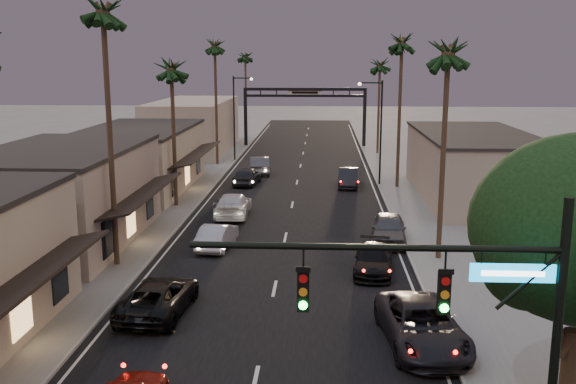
# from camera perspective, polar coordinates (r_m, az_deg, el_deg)

# --- Properties ---
(ground) EXTENTS (200.00, 200.00, 0.00)m
(ground) POSITION_cam_1_polar(r_m,az_deg,el_deg) (51.15, 0.54, -0.40)
(ground) COLOR slate
(ground) RESTS_ON ground
(road) EXTENTS (14.00, 120.00, 0.02)m
(road) POSITION_cam_1_polar(r_m,az_deg,el_deg) (56.04, 0.77, 0.68)
(road) COLOR black
(road) RESTS_ON ground
(sidewalk_left) EXTENTS (5.00, 92.00, 0.12)m
(sidewalk_left) POSITION_cam_1_polar(r_m,az_deg,el_deg) (63.95, -7.52, 2.01)
(sidewalk_left) COLOR slate
(sidewalk_left) RESTS_ON ground
(sidewalk_right) EXTENTS (5.00, 92.00, 0.12)m
(sidewalk_right) POSITION_cam_1_polar(r_m,az_deg,el_deg) (63.30, 9.66, 1.84)
(sidewalk_right) COLOR slate
(sidewalk_right) RESTS_ON ground
(storefront_mid) EXTENTS (8.00, 14.00, 5.50)m
(storefront_mid) POSITION_cam_1_polar(r_m,az_deg,el_deg) (39.85, -19.42, -0.53)
(storefront_mid) COLOR gray
(storefront_mid) RESTS_ON ground
(storefront_far) EXTENTS (8.00, 16.00, 5.00)m
(storefront_far) POSITION_cam_1_polar(r_m,az_deg,el_deg) (54.76, -13.09, 2.76)
(storefront_far) COLOR #B5A88A
(storefront_far) RESTS_ON ground
(storefront_dist) EXTENTS (8.00, 20.00, 6.00)m
(storefront_dist) POSITION_cam_1_polar(r_m,az_deg,el_deg) (76.88, -8.39, 5.82)
(storefront_dist) COLOR gray
(storefront_dist) RESTS_ON ground
(building_right) EXTENTS (8.00, 18.00, 5.00)m
(building_right) POSITION_cam_1_polar(r_m,az_deg,el_deg) (51.99, 16.16, 2.14)
(building_right) COLOR gray
(building_right) RESTS_ON ground
(traffic_signal) EXTENTS (8.51, 0.22, 7.80)m
(traffic_signal) POSITION_cam_1_polar(r_m,az_deg,el_deg) (15.47, 16.15, -10.28)
(traffic_signal) COLOR black
(traffic_signal) RESTS_ON ground
(arch) EXTENTS (15.20, 0.40, 7.27)m
(arch) POSITION_cam_1_polar(r_m,az_deg,el_deg) (80.16, 1.51, 8.00)
(arch) COLOR black
(arch) RESTS_ON ground
(streetlight_right) EXTENTS (2.13, 0.30, 9.00)m
(streetlight_right) POSITION_cam_1_polar(r_m,az_deg,el_deg) (55.43, 7.99, 6.01)
(streetlight_right) COLOR black
(streetlight_right) RESTS_ON ground
(streetlight_left) EXTENTS (2.13, 0.30, 9.00)m
(streetlight_left) POSITION_cam_1_polar(r_m,az_deg,el_deg) (68.78, -4.59, 7.18)
(streetlight_left) COLOR black
(streetlight_left) RESTS_ON ground
(palm_lb) EXTENTS (3.20, 3.20, 15.20)m
(palm_lb) POSITION_cam_1_polar(r_m,az_deg,el_deg) (33.83, -16.17, 15.75)
(palm_lb) COLOR #38281C
(palm_lb) RESTS_ON ground
(palm_lc) EXTENTS (3.20, 3.20, 12.20)m
(palm_lc) POSITION_cam_1_polar(r_m,az_deg,el_deg) (47.21, -10.35, 11.20)
(palm_lc) COLOR #38281C
(palm_lc) RESTS_ON ground
(palm_ld) EXTENTS (3.20, 3.20, 14.20)m
(palm_ld) POSITION_cam_1_polar(r_m,az_deg,el_deg) (65.87, -6.54, 13.11)
(palm_ld) COLOR #38281C
(palm_ld) RESTS_ON ground
(palm_ra) EXTENTS (3.20, 3.20, 13.20)m
(palm_ra) POSITION_cam_1_polar(r_m,az_deg,el_deg) (34.56, 14.09, 12.53)
(palm_ra) COLOR #38281C
(palm_ra) RESTS_ON ground
(palm_rb) EXTENTS (3.20, 3.20, 14.20)m
(palm_rb) POSITION_cam_1_polar(r_m,az_deg,el_deg) (54.36, 10.11, 13.31)
(palm_rb) COLOR #38281C
(palm_rb) RESTS_ON ground
(palm_rc) EXTENTS (3.20, 3.20, 12.20)m
(palm_rc) POSITION_cam_1_polar(r_m,az_deg,el_deg) (74.24, 8.18, 11.40)
(palm_rc) COLOR #38281C
(palm_rc) RESTS_ON ground
(palm_far) EXTENTS (3.20, 3.20, 13.20)m
(palm_far) POSITION_cam_1_polar(r_m,az_deg,el_deg) (88.58, -3.82, 12.16)
(palm_far) COLOR #38281C
(palm_far) RESTS_ON ground
(oncoming_pickup) EXTENTS (2.87, 5.59, 1.51)m
(oncoming_pickup) POSITION_cam_1_polar(r_m,az_deg,el_deg) (28.42, -11.43, -9.11)
(oncoming_pickup) COLOR black
(oncoming_pickup) RESTS_ON ground
(oncoming_silver) EXTENTS (1.97, 4.52, 1.44)m
(oncoming_silver) POSITION_cam_1_polar(r_m,az_deg,el_deg) (37.39, -6.32, -3.90)
(oncoming_silver) COLOR #AAABB0
(oncoming_silver) RESTS_ON ground
(oncoming_white) EXTENTS (2.35, 5.59, 1.61)m
(oncoming_white) POSITION_cam_1_polar(r_m,az_deg,el_deg) (44.74, -4.91, -1.15)
(oncoming_white) COLOR silver
(oncoming_white) RESTS_ON ground
(oncoming_dgrey) EXTENTS (2.35, 4.79, 1.57)m
(oncoming_dgrey) POSITION_cam_1_polar(r_m,az_deg,el_deg) (55.86, -3.69, 1.43)
(oncoming_dgrey) COLOR black
(oncoming_dgrey) RESTS_ON ground
(oncoming_grey_far) EXTENTS (2.42, 5.26, 1.67)m
(oncoming_grey_far) POSITION_cam_1_polar(r_m,az_deg,el_deg) (61.18, -2.56, 2.40)
(oncoming_grey_far) COLOR #444448
(oncoming_grey_far) RESTS_ON ground
(curbside_near) EXTENTS (3.37, 6.23, 1.66)m
(curbside_near) POSITION_cam_1_polar(r_m,az_deg,el_deg) (25.42, 11.81, -11.51)
(curbside_near) COLOR black
(curbside_near) RESTS_ON ground
(curbside_black) EXTENTS (2.39, 4.85, 1.36)m
(curbside_black) POSITION_cam_1_polar(r_m,az_deg,el_deg) (33.30, 7.60, -5.99)
(curbside_black) COLOR black
(curbside_black) RESTS_ON ground
(curbside_grey) EXTENTS (2.45, 5.18, 1.71)m
(curbside_grey) POSITION_cam_1_polar(r_m,az_deg,el_deg) (38.63, 8.93, -3.26)
(curbside_grey) COLOR #47474B
(curbside_grey) RESTS_ON ground
(curbside_far) EXTENTS (1.91, 4.80, 1.56)m
(curbside_far) POSITION_cam_1_polar(r_m,az_deg,el_deg) (55.21, 5.39, 1.27)
(curbside_far) COLOR black
(curbside_far) RESTS_ON ground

